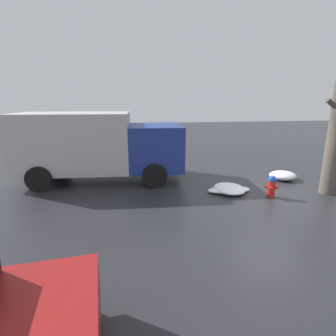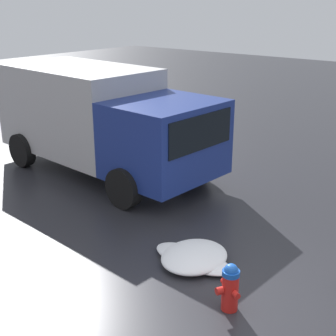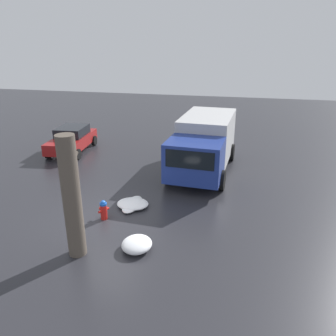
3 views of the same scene
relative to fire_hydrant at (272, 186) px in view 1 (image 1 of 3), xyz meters
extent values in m
plane|color=#28282D|center=(0.00, 0.00, -0.38)|extent=(60.00, 60.00, 0.00)
cylinder|color=red|center=(0.00, 0.00, -0.10)|extent=(0.24, 0.24, 0.56)
cylinder|color=blue|center=(0.00, 0.00, 0.22)|extent=(0.26, 0.26, 0.08)
sphere|color=blue|center=(0.00, 0.00, 0.26)|extent=(0.21, 0.21, 0.21)
cylinder|color=red|center=(0.08, 0.15, -0.03)|extent=(0.15, 0.14, 0.11)
cylinder|color=red|center=(-0.15, 0.08, -0.03)|extent=(0.13, 0.13, 0.09)
cylinder|color=red|center=(0.15, -0.09, -0.03)|extent=(0.13, 0.13, 0.09)
cylinder|color=brown|center=(-2.14, -0.06, 1.51)|extent=(0.54, 0.54, 3.78)
cylinder|color=brown|center=(-1.90, -0.06, 2.56)|extent=(0.62, 0.15, 0.50)
cube|color=navy|center=(3.52, -2.79, 0.93)|extent=(2.18, 2.52, 1.72)
cube|color=black|center=(2.49, -2.73, 1.27)|extent=(0.15, 2.02, 0.76)
cube|color=#BCBCBC|center=(6.62, -2.97, 1.17)|extent=(4.29, 2.64, 2.21)
cylinder|color=black|center=(3.55, -3.99, 0.07)|extent=(0.91, 0.33, 0.90)
cylinder|color=black|center=(3.69, -1.59, 0.07)|extent=(0.91, 0.33, 0.90)
cylinder|color=black|center=(7.59, -4.22, 0.07)|extent=(0.91, 0.33, 0.90)
cylinder|color=black|center=(7.72, -1.82, 0.07)|extent=(0.91, 0.33, 0.90)
cylinder|color=black|center=(5.75, 4.04, -0.08)|extent=(0.62, 0.26, 0.60)
ellipsoid|color=white|center=(1.18, -0.69, -0.30)|extent=(1.51, 0.68, 0.17)
ellipsoid|color=white|center=(-1.53, -1.77, -0.21)|extent=(1.05, 0.95, 0.35)
ellipsoid|color=white|center=(1.15, -0.72, -0.26)|extent=(1.07, 1.25, 0.24)
camera|label=1|loc=(4.63, 7.53, 2.73)|focal=28.00mm
camera|label=2|loc=(-2.94, 5.01, 3.87)|focal=50.00mm
camera|label=3|loc=(-9.78, -4.69, 5.72)|focal=35.00mm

